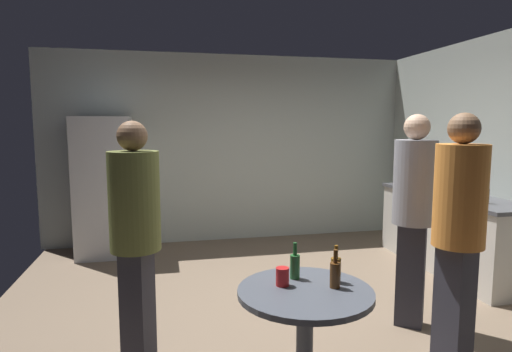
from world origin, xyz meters
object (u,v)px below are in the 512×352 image
(beer_bottle_amber, at_px, (336,269))
(beer_bottle_green, at_px, (295,266))
(kettle, at_px, (425,183))
(refrigerator, at_px, (104,187))
(person_in_olive_shirt, at_px, (135,227))
(foreground_table, at_px, (305,306))
(beer_bottle_brown, at_px, (335,274))
(person_in_orange_shirt, at_px, (459,222))
(beer_bottle_on_counter, at_px, (486,195))
(wine_bottle_on_counter, at_px, (447,182))
(plastic_cup_red, at_px, (282,277))
(person_in_gray_shirt, at_px, (414,204))

(beer_bottle_amber, height_order, beer_bottle_green, same)
(kettle, relative_size, beer_bottle_green, 1.06)
(beer_bottle_green, bearing_deg, beer_bottle_amber, -26.23)
(refrigerator, distance_m, person_in_olive_shirt, 2.88)
(foreground_table, height_order, beer_bottle_green, beer_bottle_green)
(beer_bottle_brown, relative_size, person_in_orange_shirt, 0.13)
(refrigerator, height_order, person_in_olive_shirt, refrigerator)
(kettle, distance_m, beer_bottle_on_counter, 1.06)
(kettle, xyz_separation_m, wine_bottle_on_counter, (0.10, -0.28, 0.05))
(refrigerator, bearing_deg, plastic_cup_red, -67.10)
(wine_bottle_on_counter, height_order, person_in_orange_shirt, person_in_orange_shirt)
(refrigerator, xyz_separation_m, person_in_olive_shirt, (0.56, -2.83, 0.11))
(kettle, height_order, person_in_gray_shirt, person_in_gray_shirt)
(beer_bottle_on_counter, height_order, plastic_cup_red, beer_bottle_on_counter)
(foreground_table, bearing_deg, beer_bottle_on_counter, 30.05)
(kettle, xyz_separation_m, beer_bottle_brown, (-2.25, -2.47, -0.15))
(beer_bottle_green, height_order, person_in_orange_shirt, person_in_orange_shirt)
(wine_bottle_on_counter, relative_size, foreground_table, 0.39)
(foreground_table, bearing_deg, refrigerator, 113.98)
(person_in_gray_shirt, bearing_deg, beer_bottle_brown, -12.90)
(wine_bottle_on_counter, distance_m, plastic_cup_red, 3.38)
(person_in_olive_shirt, bearing_deg, person_in_gray_shirt, 26.73)
(wine_bottle_on_counter, height_order, beer_bottle_green, wine_bottle_on_counter)
(person_in_orange_shirt, bearing_deg, plastic_cup_red, -10.48)
(wine_bottle_on_counter, distance_m, foreground_table, 3.36)
(kettle, relative_size, beer_bottle_amber, 1.06)
(plastic_cup_red, height_order, person_in_olive_shirt, person_in_olive_shirt)
(kettle, bearing_deg, beer_bottle_green, -137.05)
(beer_bottle_on_counter, bearing_deg, wine_bottle_on_counter, 80.79)
(beer_bottle_green, bearing_deg, wine_bottle_on_counter, 37.98)
(beer_bottle_green, bearing_deg, plastic_cup_red, -137.97)
(person_in_orange_shirt, xyz_separation_m, person_in_gray_shirt, (0.07, 0.64, 0.00))
(beer_bottle_amber, bearing_deg, refrigerator, 117.44)
(beer_bottle_on_counter, bearing_deg, foreground_table, -149.95)
(beer_bottle_green, distance_m, person_in_gray_shirt, 1.40)
(wine_bottle_on_counter, xyz_separation_m, plastic_cup_red, (-2.65, -2.09, -0.23))
(foreground_table, xyz_separation_m, plastic_cup_red, (-0.11, 0.09, 0.16))
(foreground_table, distance_m, person_in_gray_shirt, 1.53)
(refrigerator, bearing_deg, person_in_olive_shirt, -78.89)
(kettle, bearing_deg, plastic_cup_red, -137.08)
(foreground_table, relative_size, person_in_orange_shirt, 0.45)
(person_in_olive_shirt, bearing_deg, wine_bottle_on_counter, 45.55)
(refrigerator, height_order, plastic_cup_red, refrigerator)
(refrigerator, xyz_separation_m, plastic_cup_red, (1.43, -3.39, -0.11))
(beer_bottle_on_counter, relative_size, person_in_orange_shirt, 0.13)
(kettle, xyz_separation_m, person_in_gray_shirt, (-1.21, -1.63, 0.08))
(beer_bottle_on_counter, xyz_separation_m, beer_bottle_brown, (-2.23, -1.41, -0.17))
(beer_bottle_brown, xyz_separation_m, person_in_olive_shirt, (-1.17, 0.66, 0.19))
(wine_bottle_on_counter, relative_size, beer_bottle_green, 1.35)
(foreground_table, distance_m, beer_bottle_brown, 0.26)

